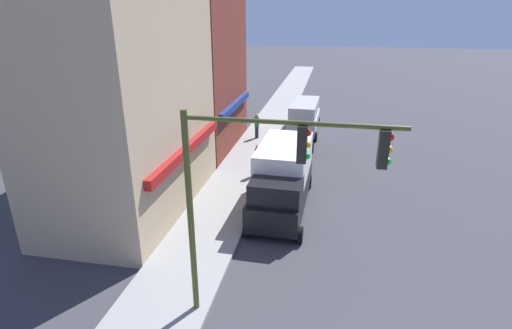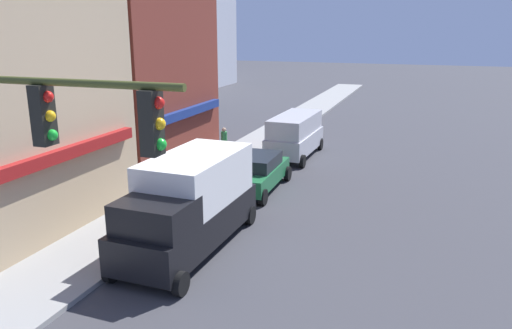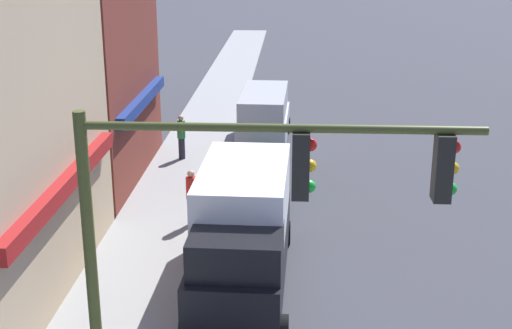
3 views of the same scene
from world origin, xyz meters
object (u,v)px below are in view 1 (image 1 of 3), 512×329
Objects in this scene: pedestrian_red_jacket at (258,159)px; van_silver at (304,116)px; pedestrian_green_top at (257,125)px; traffic_signal at (262,178)px; sedan_green at (296,148)px; box_truck_black at (283,177)px.

van_silver is at bearing -167.91° from pedestrian_red_jacket.
traffic_signal is at bearing 21.17° from pedestrian_green_top.
pedestrian_green_top is (-2.59, 3.15, -0.21)m from van_silver.
sedan_green is 2.51× the size of pedestrian_green_top.
box_truck_black is at bearing 27.15° from pedestrian_green_top.
van_silver is at bearing 1.48° from box_truck_black.
van_silver is (6.28, -0.00, 0.44)m from sedan_green.
traffic_signal reaches higher than van_silver.
traffic_signal is at bearing -175.94° from box_truck_black.
box_truck_black is at bearing 2.58° from traffic_signal.
pedestrian_red_jacket is at bearing 11.22° from traffic_signal.
box_truck_black is at bearing 178.79° from sedan_green.
van_silver reaches higher than pedestrian_red_jacket.
traffic_signal reaches higher than box_truck_black.
box_truck_black is (7.33, 0.33, -3.08)m from traffic_signal.
traffic_signal is 20.35m from van_silver.
van_silver is 2.85× the size of pedestrian_red_jacket.
pedestrian_green_top is at bearing 39.22° from sedan_green.
sedan_green is (13.78, 0.33, -3.82)m from traffic_signal.
box_truck_black is 6.49m from sedan_green.
traffic_signal is 1.27× the size of van_silver.
box_truck_black is 1.24× the size of van_silver.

